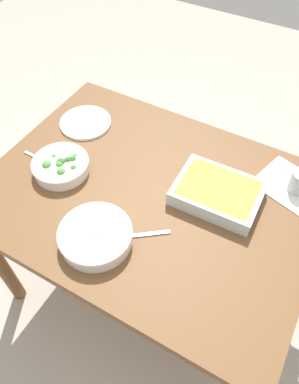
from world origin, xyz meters
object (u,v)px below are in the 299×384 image
spoon_by_stew (137,235)px  spoon_by_broccoli (46,162)px  drink_cup (299,183)px  baking_dish (218,192)px  stew_bowl (96,236)px  side_plate (86,123)px  broccoli_bowl (61,165)px  spoon_spare (289,180)px

spoon_by_stew → spoon_by_broccoli: 0.49m
drink_cup → spoon_by_stew: bearing=48.5°
baking_dish → drink_cup: bearing=-142.7°
stew_bowl → side_plate: 0.60m
broccoli_bowl → baking_dish: (-0.57, -0.17, 0.00)m
spoon_by_stew → spoon_spare: (-0.37, -0.49, 0.00)m
broccoli_bowl → baking_dish: bearing=-163.6°
spoon_spare → side_plate: bearing=7.2°
drink_cup → side_plate: (0.89, 0.08, -0.03)m
stew_bowl → baking_dish: (-0.28, -0.36, 0.00)m
side_plate → spoon_by_stew: bearing=141.8°
broccoli_bowl → spoon_spare: (-0.77, -0.38, -0.03)m
broccoli_bowl → stew_bowl: bearing=146.7°
side_plate → spoon_by_stew: 0.61m
spoon_by_broccoli → stew_bowl: bearing=152.3°
broccoli_bowl → side_plate: size_ratio=0.99×
broccoli_bowl → spoon_spare: size_ratio=1.45×
baking_dish → side_plate: 0.66m
spoon_by_stew → drink_cup: bearing=-131.5°
baking_dish → spoon_by_stew: size_ratio=2.03×
side_plate → spoon_by_stew: side_plate is taller
spoon_by_stew → spoon_spare: size_ratio=1.01×
stew_bowl → spoon_by_broccoli: (0.37, -0.20, -0.03)m
baking_dish → spoon_by_broccoli: 0.67m
drink_cup → spoon_spare: size_ratio=0.57×
side_plate → spoon_by_broccoli: (-0.00, 0.27, -0.00)m
spoon_by_broccoli → spoon_spare: size_ratio=1.17×
baking_dish → drink_cup: 0.30m
broccoli_bowl → baking_dish: size_ratio=0.71×
spoon_spare → stew_bowl: bearing=49.8°
drink_cup → spoon_by_stew: 0.62m
spoon_by_stew → side_plate: bearing=-38.2°
baking_dish → spoon_spare: baking_dish is taller
stew_bowl → spoon_by_broccoli: stew_bowl is taller
baking_dish → spoon_by_broccoli: bearing=14.3°
side_plate → spoon_spare: side_plate is taller
spoon_by_stew → broccoli_bowl: bearing=-15.6°
stew_bowl → spoon_by_stew: bearing=-142.8°
stew_bowl → drink_cup: bearing=-133.5°
baking_dish → spoon_by_stew: 0.33m
drink_cup → spoon_by_broccoli: bearing=21.4°
stew_bowl → spoon_spare: size_ratio=1.64×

